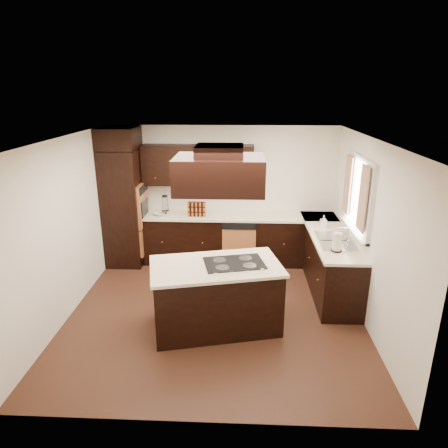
{
  "coord_description": "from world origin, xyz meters",
  "views": [
    {
      "loc": [
        0.36,
        -5.18,
        3.12
      ],
      "look_at": [
        0.1,
        0.6,
        1.15
      ],
      "focal_mm": 32.0,
      "sensor_mm": 36.0,
      "label": 1
    }
  ],
  "objects": [
    {
      "name": "floor",
      "position": [
        0.0,
        0.0,
        -0.01
      ],
      "size": [
        4.2,
        4.2,
        0.02
      ],
      "primitive_type": "cube",
      "color": "brown",
      "rests_on": "ground"
    },
    {
      "name": "ceiling",
      "position": [
        0.0,
        0.0,
        2.51
      ],
      "size": [
        4.2,
        4.2,
        0.02
      ],
      "primitive_type": "cube",
      "color": "white",
      "rests_on": "ground"
    },
    {
      "name": "wall_back",
      "position": [
        0.0,
        2.11,
        1.25
      ],
      "size": [
        4.2,
        0.02,
        2.5
      ],
      "primitive_type": "cube",
      "color": "white",
      "rests_on": "ground"
    },
    {
      "name": "wall_front",
      "position": [
        0.0,
        -2.11,
        1.25
      ],
      "size": [
        4.2,
        0.02,
        2.5
      ],
      "primitive_type": "cube",
      "color": "white",
      "rests_on": "ground"
    },
    {
      "name": "wall_left",
      "position": [
        -2.11,
        0.0,
        1.25
      ],
      "size": [
        0.02,
        4.2,
        2.5
      ],
      "primitive_type": "cube",
      "color": "white",
      "rests_on": "ground"
    },
    {
      "name": "wall_right",
      "position": [
        2.11,
        0.0,
        1.25
      ],
      "size": [
        0.02,
        4.2,
        2.5
      ],
      "primitive_type": "cube",
      "color": "white",
      "rests_on": "ground"
    },
    {
      "name": "oven_column",
      "position": [
        -1.78,
        1.71,
        1.06
      ],
      "size": [
        0.65,
        0.75,
        2.12
      ],
      "primitive_type": "cube",
      "color": "black",
      "rests_on": "floor"
    },
    {
      "name": "wall_oven_face",
      "position": [
        -1.43,
        1.71,
        1.12
      ],
      "size": [
        0.05,
        0.62,
        0.78
      ],
      "primitive_type": "cube",
      "color": "#C16D3B",
      "rests_on": "oven_column"
    },
    {
      "name": "base_cabinets_back",
      "position": [
        0.03,
        1.8,
        0.44
      ],
      "size": [
        2.93,
        0.6,
        0.88
      ],
      "primitive_type": "cube",
      "color": "black",
      "rests_on": "floor"
    },
    {
      "name": "base_cabinets_right",
      "position": [
        1.8,
        0.9,
        0.44
      ],
      "size": [
        0.6,
        2.4,
        0.88
      ],
      "primitive_type": "cube",
      "color": "black",
      "rests_on": "floor"
    },
    {
      "name": "countertop_back",
      "position": [
        0.03,
        1.79,
        0.9
      ],
      "size": [
        2.93,
        0.63,
        0.04
      ],
      "primitive_type": "cube",
      "color": "#F3E6C2",
      "rests_on": "base_cabinets_back"
    },
    {
      "name": "countertop_right",
      "position": [
        1.79,
        0.9,
        0.9
      ],
      "size": [
        0.63,
        2.4,
        0.04
      ],
      "primitive_type": "cube",
      "color": "#F3E6C2",
      "rests_on": "base_cabinets_right"
    },
    {
      "name": "upper_cabinets",
      "position": [
        -0.43,
        1.93,
        1.81
      ],
      "size": [
        2.0,
        0.34,
        0.72
      ],
      "primitive_type": "cube",
      "color": "black",
      "rests_on": "wall_back"
    },
    {
      "name": "dishwasher_front",
      "position": [
        0.33,
        1.5,
        0.4
      ],
      "size": [
        0.6,
        0.05,
        0.72
      ],
      "primitive_type": "cube",
      "color": "#C16D3B",
      "rests_on": "floor"
    },
    {
      "name": "window_frame",
      "position": [
        2.07,
        0.55,
        1.65
      ],
      "size": [
        0.06,
        1.32,
        1.12
      ],
      "primitive_type": "cube",
      "color": "silver",
      "rests_on": "wall_right"
    },
    {
      "name": "window_pane",
      "position": [
        2.1,
        0.55,
        1.65
      ],
      "size": [
        0.0,
        1.2,
        1.0
      ],
      "primitive_type": "cube",
      "color": "white",
      "rests_on": "wall_right"
    },
    {
      "name": "curtain_left",
      "position": [
        2.01,
        0.13,
        1.7
      ],
      "size": [
        0.02,
        0.34,
        0.9
      ],
      "primitive_type": "cube",
      "color": "beige",
      "rests_on": "wall_right"
    },
    {
      "name": "curtain_right",
      "position": [
        2.01,
        0.97,
        1.7
      ],
      "size": [
        0.02,
        0.34,
        0.9
      ],
      "primitive_type": "cube",
      "color": "beige",
      "rests_on": "wall_right"
    },
    {
      "name": "sink_rim",
      "position": [
        1.8,
        0.55,
        0.92
      ],
      "size": [
        0.52,
        0.84,
        0.01
      ],
      "primitive_type": "cube",
      "color": "silver",
      "rests_on": "countertop_right"
    },
    {
      "name": "island",
      "position": [
        0.04,
        -0.4,
        0.44
      ],
      "size": [
        1.81,
        1.25,
        0.88
      ],
      "primitive_type": "cube",
      "rotation": [
        0.0,
        0.0,
        0.23
      ],
      "color": "black",
      "rests_on": "floor"
    },
    {
      "name": "island_top",
      "position": [
        0.04,
        -0.4,
        0.9
      ],
      "size": [
        1.88,
        1.32,
        0.04
      ],
      "primitive_type": "cube",
      "rotation": [
        0.0,
        0.0,
        0.23
      ],
      "color": "#F3E6C2",
      "rests_on": "island"
    },
    {
      "name": "cooktop",
      "position": [
        0.28,
        -0.34,
        0.93
      ],
      "size": [
        0.88,
        0.68,
        0.01
      ],
      "primitive_type": "cube",
      "rotation": [
        0.0,
        0.0,
        0.23
      ],
      "color": "black",
      "rests_on": "island_top"
    },
    {
      "name": "range_hood",
      "position": [
        0.1,
        -0.55,
        2.16
      ],
      "size": [
        1.05,
        0.72,
        0.42
      ],
      "primitive_type": "cube",
      "color": "black",
      "rests_on": "ceiling"
    },
    {
      "name": "hood_duct",
      "position": [
        0.1,
        -0.55,
        2.44
      ],
      "size": [
        0.55,
        0.5,
        0.13
      ],
      "primitive_type": "cube",
      "color": "black",
      "rests_on": "ceiling"
    },
    {
      "name": "blender_base",
      "position": [
        -1.01,
        1.69,
        0.97
      ],
      "size": [
        0.15,
        0.15,
        0.1
      ],
      "primitive_type": "cylinder",
      "color": "silver",
      "rests_on": "countertop_back"
    },
    {
      "name": "blender_pitcher",
      "position": [
        -1.01,
        1.69,
        1.15
      ],
      "size": [
        0.13,
        0.13,
        0.26
      ],
      "primitive_type": "cone",
      "color": "silver",
      "rests_on": "blender_base"
    },
    {
      "name": "spice_rack",
      "position": [
        -0.45,
        1.7,
        1.05
      ],
      "size": [
        0.32,
        0.08,
        0.27
      ],
      "primitive_type": "cube",
      "rotation": [
        0.0,
        0.0,
        -0.0
      ],
      "color": "black",
      "rests_on": "countertop_back"
    },
    {
      "name": "mixing_bowl",
      "position": [
        -1.12,
        1.72,
        0.95
      ],
      "size": [
        0.31,
        0.31,
        0.06
      ],
      "primitive_type": "imported",
      "rotation": [
        0.0,
        0.0,
        -0.35
      ],
      "color": "silver",
      "rests_on": "countertop_back"
    },
    {
      "name": "soap_bottle",
      "position": [
        1.73,
        1.18,
        1.02
      ],
      "size": [
        0.1,
        0.1,
        0.2
      ],
      "primitive_type": "imported",
      "rotation": [
        0.0,
        0.0,
        0.08
      ],
      "color": "silver",
      "rests_on": "countertop_right"
    },
    {
      "name": "paper_towel",
      "position": [
        1.72,
        0.14,
        1.06
      ],
      "size": [
        0.14,
        0.14,
        0.28
      ],
      "primitive_type": "cylinder",
      "rotation": [
        0.0,
        0.0,
        -0.07
      ],
      "color": "silver",
      "rests_on": "countertop_right"
    }
  ]
}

